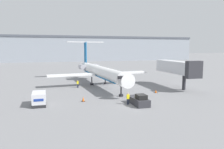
# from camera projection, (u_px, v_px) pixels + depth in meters

# --- Properties ---
(ground_plane) EXTENTS (600.00, 600.00, 0.00)m
(ground_plane) POSITION_uv_depth(u_px,v_px,m) (138.00, 106.00, 32.57)
(ground_plane) COLOR slate
(terminal_building) EXTENTS (180.00, 16.80, 16.62)m
(terminal_building) POSITION_uv_depth(u_px,v_px,m) (67.00, 49.00, 145.73)
(terminal_building) COLOR #8C939E
(terminal_building) RESTS_ON ground
(airplane_main) EXTENTS (23.83, 30.92, 10.45)m
(airplane_main) POSITION_uv_depth(u_px,v_px,m) (100.00, 71.00, 50.82)
(airplane_main) COLOR white
(airplane_main) RESTS_ON ground
(pushback_tug) EXTENTS (1.97, 4.63, 1.77)m
(pushback_tug) POSITION_uv_depth(u_px,v_px,m) (139.00, 100.00, 33.44)
(pushback_tug) COLOR #2D2D33
(pushback_tug) RESTS_ON ground
(luggage_cart) EXTENTS (1.95, 3.74, 1.99)m
(luggage_cart) POSITION_uv_depth(u_px,v_px,m) (39.00, 99.00, 33.02)
(luggage_cart) COLOR #232326
(luggage_cart) RESTS_ON ground
(worker_near_tug) EXTENTS (0.40, 0.25, 1.80)m
(worker_near_tug) POSITION_uv_depth(u_px,v_px,m) (128.00, 98.00, 33.50)
(worker_near_tug) COLOR #232838
(worker_near_tug) RESTS_ON ground
(worker_by_wing) EXTENTS (0.40, 0.24, 1.67)m
(worker_by_wing) POSITION_uv_depth(u_px,v_px,m) (78.00, 84.00, 47.78)
(worker_by_wing) COLOR #232838
(worker_by_wing) RESTS_ON ground
(traffic_cone_left) EXTENTS (0.57, 0.57, 0.82)m
(traffic_cone_left) POSITION_uv_depth(u_px,v_px,m) (83.00, 99.00, 35.44)
(traffic_cone_left) COLOR black
(traffic_cone_left) RESTS_ON ground
(traffic_cone_right) EXTENTS (0.61, 0.61, 0.59)m
(traffic_cone_right) POSITION_uv_depth(u_px,v_px,m) (156.00, 91.00, 42.40)
(traffic_cone_right) COLOR black
(traffic_cone_right) RESTS_ON ground
(jet_bridge) EXTENTS (3.20, 13.13, 6.19)m
(jet_bridge) POSITION_uv_depth(u_px,v_px,m) (177.00, 67.00, 47.24)
(jet_bridge) COLOR #2D2D33
(jet_bridge) RESTS_ON ground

